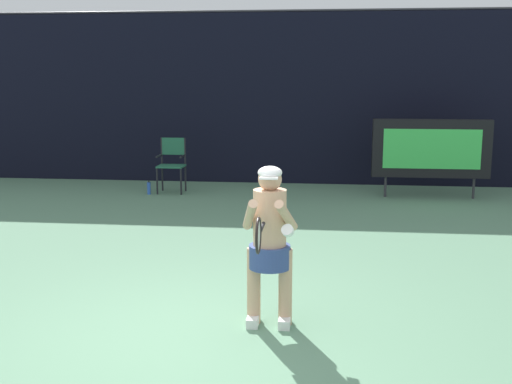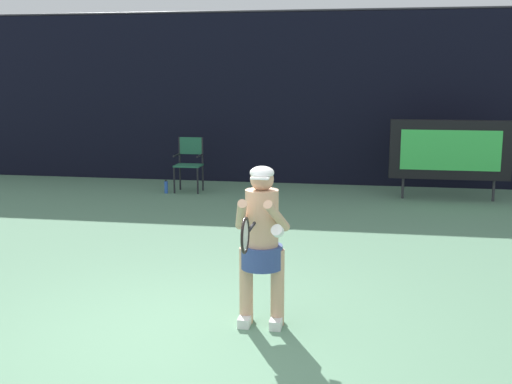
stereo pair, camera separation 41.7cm
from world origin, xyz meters
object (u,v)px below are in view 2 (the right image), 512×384
Objects in this scene: umpire_chair at (189,161)px; tennis_player at (262,239)px; water_bottle at (166,187)px; scoreboard at (450,150)px; tennis_racket at (246,235)px.

tennis_player reaches higher than umpire_chair.
scoreboard is at bearing 2.69° from water_bottle.
scoreboard is 5.50m from water_bottle.
scoreboard is 7.02m from tennis_player.
scoreboard is 2.04× the size of umpire_chair.
tennis_player is (2.96, -6.32, 0.72)m from water_bottle.
tennis_racket reaches higher than umpire_chair.
scoreboard is at bearing 69.39° from tennis_player.
tennis_racket is (2.92, -6.91, 0.90)m from water_bottle.
tennis_player is 2.52× the size of tennis_racket.
scoreboard reaches higher than umpire_chair.
umpire_chair is 4.08× the size of water_bottle.
umpire_chair is 0.70m from water_bottle.
water_bottle is at bearing -144.43° from umpire_chair.
tennis_racket is at bearing -109.29° from scoreboard.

